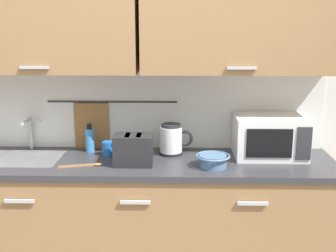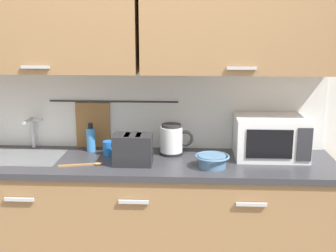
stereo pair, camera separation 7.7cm
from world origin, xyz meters
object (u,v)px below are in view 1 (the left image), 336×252
at_px(electric_kettle, 172,140).
at_px(dish_soap_bottle, 90,139).
at_px(mixing_bowl, 213,160).
at_px(mug_near_sink, 109,149).
at_px(microwave, 270,136).
at_px(toaster, 133,149).
at_px(wooden_spoon, 86,165).

height_order(electric_kettle, dish_soap_bottle, electric_kettle).
bearing_deg(mixing_bowl, dish_soap_bottle, 159.57).
bearing_deg(mug_near_sink, microwave, 0.76).
bearing_deg(dish_soap_bottle, mug_near_sink, -30.93).
relative_size(microwave, toaster, 1.80).
height_order(mug_near_sink, toaster, toaster).
height_order(mixing_bowl, toaster, toaster).
distance_m(mug_near_sink, mixing_bowl, 0.71).
bearing_deg(mixing_bowl, toaster, 175.36).
xyz_separation_m(dish_soap_bottle, mixing_bowl, (0.82, -0.31, -0.04)).
height_order(microwave, toaster, microwave).
height_order(toaster, wooden_spoon, toaster).
bearing_deg(mug_near_sink, mixing_bowl, -17.98).
distance_m(dish_soap_bottle, wooden_spoon, 0.32).
height_order(microwave, mixing_bowl, microwave).
height_order(mug_near_sink, mixing_bowl, mug_near_sink).
relative_size(electric_kettle, dish_soap_bottle, 1.16).
xyz_separation_m(mixing_bowl, wooden_spoon, (-0.78, -0.00, -0.04)).
height_order(mug_near_sink, wooden_spoon, mug_near_sink).
height_order(electric_kettle, mixing_bowl, electric_kettle).
bearing_deg(toaster, electric_kettle, 43.29).
relative_size(dish_soap_bottle, mug_near_sink, 1.63).
bearing_deg(toaster, dish_soap_bottle, 140.94).
bearing_deg(mug_near_sink, wooden_spoon, -115.36).
distance_m(electric_kettle, wooden_spoon, 0.59).
bearing_deg(dish_soap_bottle, microwave, -3.39).
bearing_deg(dish_soap_bottle, wooden_spoon, -83.11).
xyz_separation_m(electric_kettle, wooden_spoon, (-0.52, -0.26, -0.10)).
height_order(dish_soap_bottle, wooden_spoon, dish_soap_bottle).
height_order(dish_soap_bottle, mug_near_sink, dish_soap_bottle).
height_order(dish_soap_bottle, toaster, dish_soap_bottle).
relative_size(electric_kettle, toaster, 0.89).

